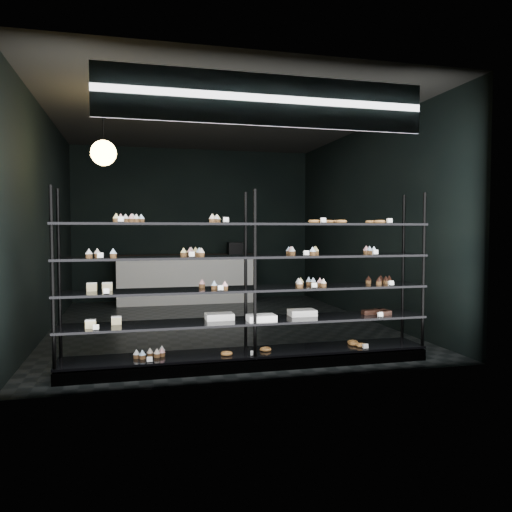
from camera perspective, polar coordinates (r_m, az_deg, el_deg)
name	(u,v)px	position (r m, az deg, el deg)	size (l,w,h in m)	color
room	(218,223)	(7.79, -4.39, 3.81)	(5.01, 6.01, 3.20)	black
display_shelf	(248,309)	(5.44, -0.91, -6.09)	(4.00, 0.50, 1.91)	black
signage	(267,100)	(5.09, 1.30, 17.36)	(3.30, 0.05, 0.50)	#0C153C
pendant_lamp	(103,153)	(6.64, -17.04, 11.21)	(0.32, 0.32, 0.89)	black
service_counter	(187,278)	(10.29, -7.88, -2.53)	(2.86, 0.65, 1.23)	silver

